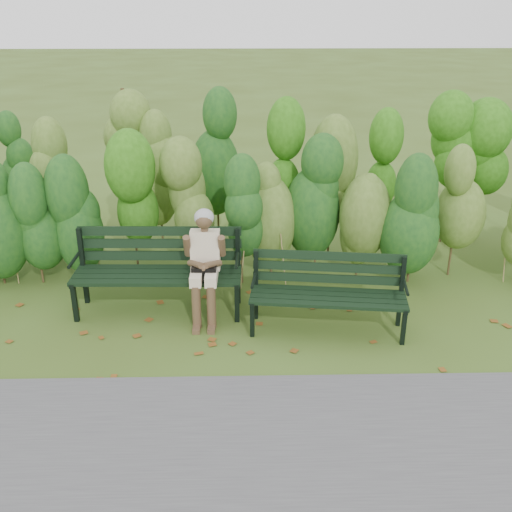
{
  "coord_description": "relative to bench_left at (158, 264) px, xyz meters",
  "views": [
    {
      "loc": [
        -0.14,
        -5.91,
        3.47
      ],
      "look_at": [
        0.0,
        0.35,
        0.75
      ],
      "focal_mm": 42.0,
      "sensor_mm": 36.0,
      "label": 1
    }
  ],
  "objects": [
    {
      "name": "hedge_band",
      "position": [
        1.15,
        1.33,
        0.68
      ],
      "size": [
        11.04,
        1.67,
        2.42
      ],
      "color": "#47381E",
      "rests_on": "ground"
    },
    {
      "name": "bench_right",
      "position": [
        1.94,
        -0.5,
        -0.07
      ],
      "size": [
        1.77,
        0.77,
        0.86
      ],
      "color": "black",
      "rests_on": "ground"
    },
    {
      "name": "seated_woman",
      "position": [
        0.56,
        -0.21,
        0.17
      ],
      "size": [
        0.48,
        0.7,
        1.29
      ],
      "color": "beige",
      "rests_on": "ground"
    },
    {
      "name": "bench_left",
      "position": [
        0.0,
        0.0,
        0.0
      ],
      "size": [
        1.97,
        0.69,
        0.98
      ],
      "color": "black",
      "rests_on": "ground"
    },
    {
      "name": "ground",
      "position": [
        1.15,
        -0.53,
        -0.58
      ],
      "size": [
        80.0,
        80.0,
        0.0
      ],
      "primitive_type": "plane",
      "color": "#3C4E18"
    },
    {
      "name": "leaf_litter",
      "position": [
        1.12,
        -0.61,
        -0.57
      ],
      "size": [
        5.52,
        2.17,
        0.01
      ],
      "color": "brown",
      "rests_on": "ground"
    },
    {
      "name": "footpath",
      "position": [
        1.15,
        -2.73,
        -0.57
      ],
      "size": [
        60.0,
        2.5,
        0.01
      ],
      "primitive_type": "cube",
      "color": "#474749",
      "rests_on": "ground"
    }
  ]
}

